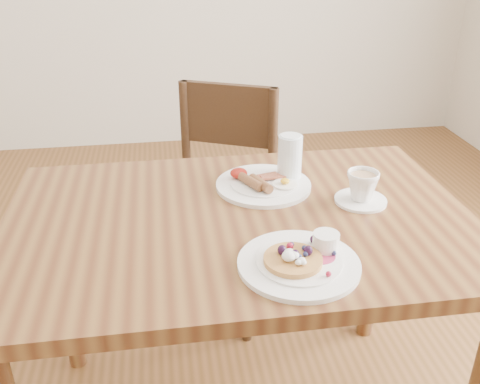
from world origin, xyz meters
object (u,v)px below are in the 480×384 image
(chair_far, at_px, (219,191))
(teacup_saucer, at_px, (362,188))
(water_glass, at_px, (290,158))
(pancake_plate, at_px, (301,260))
(breakfast_plate, at_px, (262,184))
(dining_table, at_px, (240,249))

(chair_far, bearing_deg, teacup_saucer, 141.43)
(teacup_saucer, distance_m, water_glass, 0.23)
(pancake_plate, bearing_deg, water_glass, 80.02)
(breakfast_plate, bearing_deg, chair_far, 97.77)
(breakfast_plate, bearing_deg, teacup_saucer, -27.15)
(dining_table, relative_size, breakfast_plate, 4.44)
(water_glass, bearing_deg, dining_table, -131.89)
(breakfast_plate, distance_m, teacup_saucer, 0.28)
(dining_table, height_order, teacup_saucer, teacup_saucer)
(dining_table, xyz_separation_m, teacup_saucer, (0.33, 0.03, 0.14))
(water_glass, bearing_deg, teacup_saucer, -45.77)
(teacup_saucer, bearing_deg, water_glass, 134.23)
(breakfast_plate, xyz_separation_m, water_glass, (0.09, 0.04, 0.06))
(pancake_plate, bearing_deg, breakfast_plate, 91.62)
(dining_table, distance_m, breakfast_plate, 0.21)
(dining_table, bearing_deg, breakfast_plate, 60.91)
(chair_far, height_order, water_glass, water_glass)
(teacup_saucer, xyz_separation_m, water_glass, (-0.16, 0.16, 0.03))
(chair_far, distance_m, teacup_saucer, 0.76)
(dining_table, height_order, water_glass, water_glass)
(water_glass, bearing_deg, breakfast_plate, -156.80)
(dining_table, relative_size, teacup_saucer, 8.57)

